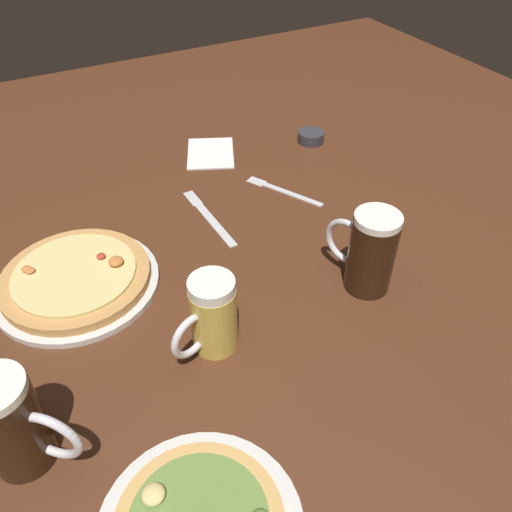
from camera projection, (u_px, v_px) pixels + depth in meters
ground_plane at (256, 269)px, 1.03m from camera, size 2.40×2.40×0.03m
pizza_plate_far at (76, 279)px, 0.96m from camera, size 0.30×0.30×0.05m
beer_mug_dark at (212, 316)px, 0.82m from camera, size 0.12×0.08×0.14m
beer_mug_amber at (370, 252)px, 0.92m from camera, size 0.08×0.14×0.16m
beer_mug_pale at (13, 424)px, 0.66m from camera, size 0.12×0.12×0.16m
ramekin_sauce at (311, 137)px, 1.39m from camera, size 0.07×0.07×0.03m
napkin_folded at (211, 153)px, 1.34m from camera, size 0.17×0.19×0.01m
fork_left at (282, 190)px, 1.21m from camera, size 0.11×0.19×0.01m
knife_right at (209, 216)px, 1.13m from camera, size 0.03×0.23×0.01m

